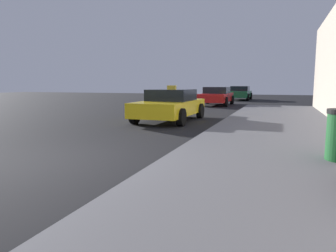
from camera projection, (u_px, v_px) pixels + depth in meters
name	position (u px, v px, depth m)	size (l,w,h in m)	color
ground_plane	(53.00, 163.00, 5.93)	(80.00, 80.00, 0.00)	black
sidewalk	(275.00, 182.00, 4.57)	(4.00, 32.00, 0.15)	#5B5B60
car_yellow	(170.00, 105.00, 12.65)	(2.06, 4.33, 1.43)	yellow
car_red	(216.00, 96.00, 21.88)	(2.04, 4.26, 1.27)	red
car_green	(240.00, 93.00, 28.91)	(1.97, 4.39, 1.27)	#196638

